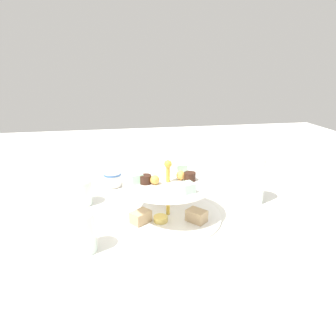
# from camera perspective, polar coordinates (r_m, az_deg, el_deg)

# --- Properties ---
(ground_plane) EXTENTS (2.40, 2.40, 0.00)m
(ground_plane) POSITION_cam_1_polar(r_m,az_deg,el_deg) (0.83, 0.00, -9.23)
(ground_plane) COLOR silver
(tiered_serving_stand) EXTENTS (0.28, 0.28, 0.16)m
(tiered_serving_stand) POSITION_cam_1_polar(r_m,az_deg,el_deg) (0.80, -0.01, -6.30)
(tiered_serving_stand) COLOR white
(tiered_serving_stand) RESTS_ON ground_plane
(water_glass_tall_right) EXTENTS (0.07, 0.07, 0.14)m
(water_glass_tall_right) POSITION_cam_1_polar(r_m,az_deg,el_deg) (0.92, 15.55, -2.17)
(water_glass_tall_right) COLOR silver
(water_glass_tall_right) RESTS_ON ground_plane
(water_glass_short_left) EXTENTS (0.06, 0.06, 0.07)m
(water_glass_short_left) POSITION_cam_1_polar(r_m,az_deg,el_deg) (0.92, -16.02, -4.44)
(water_glass_short_left) COLOR silver
(water_glass_short_left) RESTS_ON ground_plane
(teacup_with_saucer) EXTENTS (0.09, 0.09, 0.05)m
(teacup_with_saucer) POSITION_cam_1_polar(r_m,az_deg,el_deg) (1.02, -10.29, -2.28)
(teacup_with_saucer) COLOR white
(teacup_with_saucer) RESTS_ON ground_plane
(butter_knife_left) EXTENTS (0.09, 0.16, 0.00)m
(butter_knife_left) POSITION_cam_1_polar(r_m,az_deg,el_deg) (0.62, 16.57, -20.45)
(butter_knife_left) COLOR silver
(butter_knife_left) RESTS_ON ground_plane
(butter_knife_right) EXTENTS (0.03, 0.17, 0.00)m
(butter_knife_right) POSITION_cam_1_polar(r_m,az_deg,el_deg) (1.11, 1.41, -1.47)
(butter_knife_right) COLOR silver
(butter_knife_right) RESTS_ON ground_plane
(water_glass_mid_back) EXTENTS (0.06, 0.06, 0.09)m
(water_glass_mid_back) POSITION_cam_1_polar(r_m,az_deg,el_deg) (0.70, -15.78, -11.47)
(water_glass_mid_back) COLOR silver
(water_glass_mid_back) RESTS_ON ground_plane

